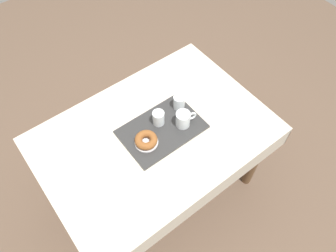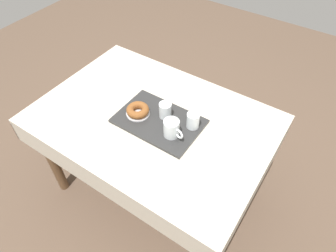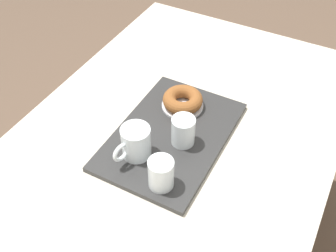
# 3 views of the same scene
# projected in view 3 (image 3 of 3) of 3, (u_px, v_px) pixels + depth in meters

# --- Properties ---
(ground_plane) EXTENTS (6.00, 6.00, 0.00)m
(ground_plane) POSITION_uv_depth(u_px,v_px,m) (177.00, 246.00, 1.79)
(ground_plane) COLOR brown
(dining_table) EXTENTS (1.34, 0.94, 0.74)m
(dining_table) POSITION_uv_depth(u_px,v_px,m) (180.00, 150.00, 1.34)
(dining_table) COLOR beige
(dining_table) RESTS_ON ground
(serving_tray) EXTENTS (0.47, 0.32, 0.02)m
(serving_tray) POSITION_uv_depth(u_px,v_px,m) (171.00, 136.00, 1.23)
(serving_tray) COLOR #2D2D2D
(serving_tray) RESTS_ON dining_table
(tea_mug_left) EXTENTS (0.13, 0.08, 0.10)m
(tea_mug_left) POSITION_uv_depth(u_px,v_px,m) (136.00, 143.00, 1.14)
(tea_mug_left) COLOR white
(tea_mug_left) RESTS_ON serving_tray
(water_glass_near) EXTENTS (0.07, 0.07, 0.09)m
(water_glass_near) POSITION_uv_depth(u_px,v_px,m) (161.00, 174.00, 1.06)
(water_glass_near) COLOR white
(water_glass_near) RESTS_ON serving_tray
(water_glass_far) EXTENTS (0.07, 0.07, 0.09)m
(water_glass_far) POSITION_uv_depth(u_px,v_px,m) (183.00, 132.00, 1.18)
(water_glass_far) COLOR white
(water_glass_far) RESTS_ON serving_tray
(donut_plate_left) EXTENTS (0.14, 0.14, 0.01)m
(donut_plate_left) POSITION_uv_depth(u_px,v_px,m) (183.00, 106.00, 1.31)
(donut_plate_left) COLOR silver
(donut_plate_left) RESTS_ON serving_tray
(sugar_donut_left) EXTENTS (0.13, 0.13, 0.04)m
(sugar_donut_left) POSITION_uv_depth(u_px,v_px,m) (183.00, 100.00, 1.29)
(sugar_donut_left) COLOR brown
(sugar_donut_left) RESTS_ON donut_plate_left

